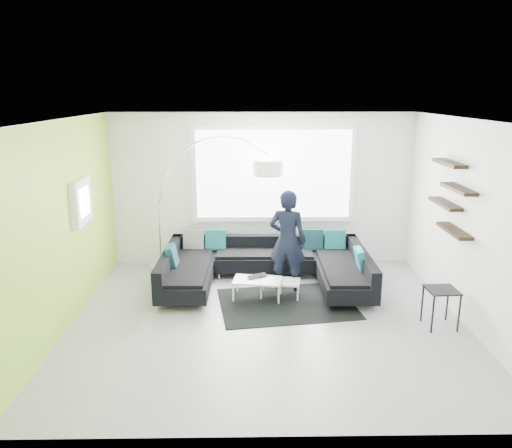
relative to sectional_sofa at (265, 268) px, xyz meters
The scene contains 9 objects.
ground 1.29m from the sectional_sofa, 90.70° to the right, with size 5.50×5.50×0.00m, color gray.
room_shell 1.82m from the sectional_sofa, 88.76° to the right, with size 5.54×5.04×2.82m.
sectional_sofa is the anchor object (origin of this frame).
rug 0.84m from the sectional_sofa, 66.92° to the right, with size 2.02×1.47×0.01m, color black.
coffee_table 0.48m from the sectional_sofa, 84.73° to the right, with size 0.96×0.56×0.31m, color white.
arc_lamp 2.29m from the sectional_sofa, 153.65° to the left, with size 2.28×0.97×2.43m, color silver, non-canonical shape.
side_table 2.80m from the sectional_sofa, 32.72° to the right, with size 0.40×0.40×0.55m, color black.
person 0.63m from the sectional_sofa, 17.78° to the right, with size 0.70×0.56×1.66m, color black.
laptop 0.44m from the sectional_sofa, 105.31° to the right, with size 0.40×0.36×0.03m, color black.
Camera 1 is at (-0.27, -6.52, 3.15)m, focal length 35.00 mm.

